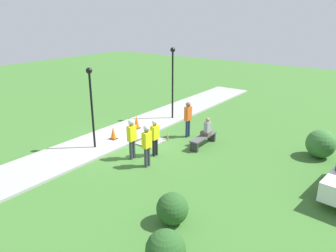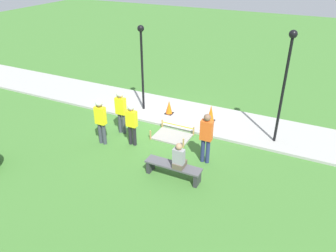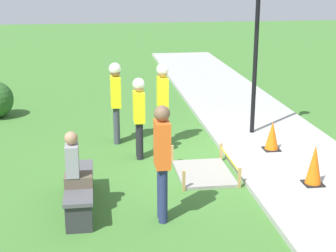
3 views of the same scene
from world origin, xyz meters
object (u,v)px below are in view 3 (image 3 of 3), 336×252
object	(u,v)px
traffic_cone_near_patch	(314,165)
park_bench	(80,188)
worker_assistant	(116,95)
lamppost_near	(257,27)
person_seated_on_bench	(74,165)
worker_supervisor	(139,112)
worker_trainee	(163,96)
traffic_cone_far_patch	(272,136)
bystander_in_orange_shirt	(162,156)

from	to	relation	value
traffic_cone_near_patch	park_bench	distance (m)	4.10
worker_assistant	lamppost_near	xyz separation A→B (m)	(0.03, -3.18, 1.46)
person_seated_on_bench	worker_supervisor	bearing A→B (deg)	-26.48
traffic_cone_near_patch	person_seated_on_bench	world-z (taller)	person_seated_on_bench
traffic_cone_near_patch	worker_assistant	distance (m)	4.63
worker_trainee	lamppost_near	xyz separation A→B (m)	(0.24, -2.16, 1.46)
person_seated_on_bench	worker_supervisor	world-z (taller)	worker_supervisor
park_bench	worker_assistant	distance (m)	3.48
person_seated_on_bench	worker_supervisor	distance (m)	2.76
traffic_cone_far_patch	person_seated_on_bench	distance (m)	4.65
traffic_cone_far_patch	bystander_in_orange_shirt	xyz separation A→B (m)	(-2.68, 2.69, 0.65)
traffic_cone_near_patch	lamppost_near	world-z (taller)	lamppost_near
worker_supervisor	bystander_in_orange_shirt	bearing A→B (deg)	-177.88
worker_assistant	worker_trainee	size ratio (longest dim) A/B	1.00
traffic_cone_near_patch	worker_trainee	xyz separation A→B (m)	(2.92, 2.32, 0.64)
worker_trainee	traffic_cone_far_patch	bearing A→B (deg)	-114.97
traffic_cone_far_patch	lamppost_near	xyz separation A→B (m)	(1.27, 0.04, 2.15)
person_seated_on_bench	lamppost_near	size ratio (longest dim) A/B	0.24
traffic_cone_near_patch	traffic_cone_far_patch	size ratio (longest dim) A/B	1.18
person_seated_on_bench	worker_assistant	xyz separation A→B (m)	(3.53, -0.80, 0.26)
park_bench	worker_assistant	world-z (taller)	worker_assistant
worker_assistant	bystander_in_orange_shirt	distance (m)	3.96
park_bench	worker_assistant	xyz separation A→B (m)	(3.31, -0.75, 0.75)
lamppost_near	worker_trainee	bearing A→B (deg)	96.37
worker_supervisor	worker_assistant	bearing A→B (deg)	21.74
worker_supervisor	lamppost_near	size ratio (longest dim) A/B	0.45
traffic_cone_near_patch	lamppost_near	xyz separation A→B (m)	(3.16, 0.16, 2.10)
worker_supervisor	bystander_in_orange_shirt	xyz separation A→B (m)	(-2.85, -0.11, 0.06)
traffic_cone_far_patch	person_seated_on_bench	world-z (taller)	person_seated_on_bench
person_seated_on_bench	bystander_in_orange_shirt	bearing A→B (deg)	-106.28
traffic_cone_near_patch	worker_supervisor	world-z (taller)	worker_supervisor
worker_trainee	worker_supervisor	bearing A→B (deg)	144.99
worker_assistant	worker_trainee	xyz separation A→B (m)	(-0.21, -1.02, -0.00)
lamppost_near	park_bench	bearing A→B (deg)	130.32
park_bench	person_seated_on_bench	bearing A→B (deg)	167.14
traffic_cone_far_patch	worker_trainee	world-z (taller)	worker_trainee
traffic_cone_far_patch	traffic_cone_near_patch	bearing A→B (deg)	-176.42
traffic_cone_near_patch	worker_assistant	size ratio (longest dim) A/B	0.40
traffic_cone_near_patch	worker_supervisor	xyz separation A→B (m)	(2.07, 2.92, 0.54)
worker_trainee	lamppost_near	world-z (taller)	lamppost_near
worker_assistant	worker_trainee	bearing A→B (deg)	-101.82
person_seated_on_bench	worker_trainee	distance (m)	3.79
worker_assistant	traffic_cone_far_patch	bearing A→B (deg)	-111.03
worker_trainee	park_bench	bearing A→B (deg)	150.18
worker_supervisor	worker_trainee	xyz separation A→B (m)	(0.85, -0.60, 0.10)
worker_supervisor	worker_assistant	size ratio (longest dim) A/B	0.92
park_bench	bystander_in_orange_shirt	xyz separation A→B (m)	(-0.61, -1.28, 0.71)
park_bench	lamppost_near	bearing A→B (deg)	-49.68
bystander_in_orange_shirt	worker_assistant	bearing A→B (deg)	7.71
traffic_cone_near_patch	worker_supervisor	distance (m)	3.62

